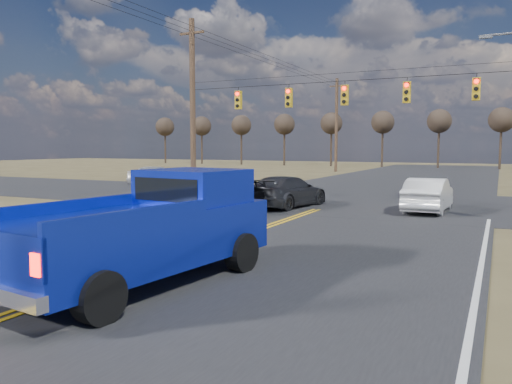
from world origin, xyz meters
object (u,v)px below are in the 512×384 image
at_px(white_car_queue, 428,195).
at_px(cross_car_west, 157,176).
at_px(pickup_truck, 150,230).
at_px(black_suv, 246,196).
at_px(dgrey_car_queue, 287,192).

xyz_separation_m(white_car_queue, cross_car_west, (-18.90, 6.25, 0.00)).
relative_size(pickup_truck, cross_car_west, 1.47).
height_order(black_suv, white_car_queue, white_car_queue).
height_order(white_car_queue, cross_car_west, cross_car_west).
height_order(pickup_truck, white_car_queue, pickup_truck).
height_order(white_car_queue, dgrey_car_queue, white_car_queue).
bearing_deg(dgrey_car_queue, pickup_truck, 108.25).
bearing_deg(black_suv, white_car_queue, -151.51).
relative_size(white_car_queue, dgrey_car_queue, 0.89).
height_order(pickup_truck, black_suv, pickup_truck).
relative_size(pickup_truck, white_car_queue, 1.42).
bearing_deg(black_suv, pickup_truck, 111.32).
bearing_deg(cross_car_west, black_suv, -135.16).
bearing_deg(black_suv, cross_car_west, -34.82).
bearing_deg(white_car_queue, cross_car_west, -17.04).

